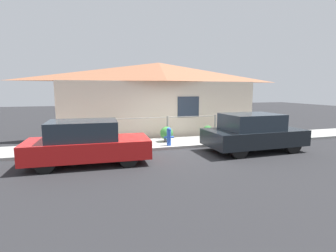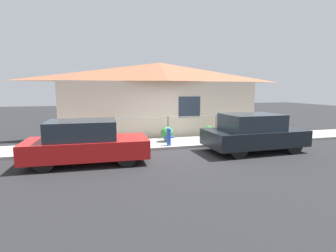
{
  "view_description": "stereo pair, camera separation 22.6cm",
  "coord_description": "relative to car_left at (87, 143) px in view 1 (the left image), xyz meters",
  "views": [
    {
      "loc": [
        -3.4,
        -9.59,
        2.36
      ],
      "look_at": [
        -0.43,
        0.3,
        0.9
      ],
      "focal_mm": 28.0,
      "sensor_mm": 36.0,
      "label": 1
    },
    {
      "loc": [
        -3.18,
        -9.66,
        2.36
      ],
      "look_at": [
        -0.43,
        0.3,
        0.9
      ],
      "focal_mm": 28.0,
      "sensor_mm": 36.0,
      "label": 2
    }
  ],
  "objects": [
    {
      "name": "potted_plant_by_fence",
      "position": [
        0.75,
        2.77,
        -0.31
      ],
      "size": [
        0.34,
        0.34,
        0.49
      ],
      "color": "brown",
      "rests_on": "sidewalk"
    },
    {
      "name": "car_left",
      "position": [
        0.0,
        0.0,
        0.0
      ],
      "size": [
        3.83,
        1.75,
        1.39
      ],
      "rotation": [
        0.0,
        0.0,
        -0.04
      ],
      "color": "red",
      "rests_on": "ground_plane"
    },
    {
      "name": "sidewalk",
      "position": [
        3.52,
        2.07,
        -0.63
      ],
      "size": [
        24.0,
        1.93,
        0.11
      ],
      "color": "#9E9E99",
      "rests_on": "ground_plane"
    },
    {
      "name": "fence",
      "position": [
        3.52,
        2.88,
        -0.0
      ],
      "size": [
        4.9,
        0.1,
        1.03
      ],
      "color": "gray",
      "rests_on": "sidewalk"
    },
    {
      "name": "potted_plant_near_hydrant",
      "position": [
        3.27,
        2.2,
        -0.22
      ],
      "size": [
        0.56,
        0.56,
        0.65
      ],
      "color": "slate",
      "rests_on": "sidewalk"
    },
    {
      "name": "ground_plane",
      "position": [
        3.52,
        1.1,
        -0.68
      ],
      "size": [
        60.0,
        60.0,
        0.0
      ],
      "primitive_type": "plane",
      "color": "#262628"
    },
    {
      "name": "fire_hydrant",
      "position": [
        3.13,
        1.39,
        -0.19
      ],
      "size": [
        0.4,
        0.18,
        0.73
      ],
      "color": "blue",
      "rests_on": "sidewalk"
    },
    {
      "name": "car_right",
      "position": [
        6.06,
        -0.0,
        0.04
      ],
      "size": [
        3.75,
        1.89,
        1.44
      ],
      "rotation": [
        0.0,
        0.0,
        0.03
      ],
      "color": "black",
      "rests_on": "ground_plane"
    },
    {
      "name": "house",
      "position": [
        3.53,
        4.36,
        2.28
      ],
      "size": [
        9.98,
        2.23,
        3.67
      ],
      "color": "beige",
      "rests_on": "ground_plane"
    },
    {
      "name": "potted_plant_corner",
      "position": [
        5.39,
        2.6,
        -0.27
      ],
      "size": [
        0.42,
        0.42,
        0.56
      ],
      "color": "#9E5638",
      "rests_on": "sidewalk"
    }
  ]
}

